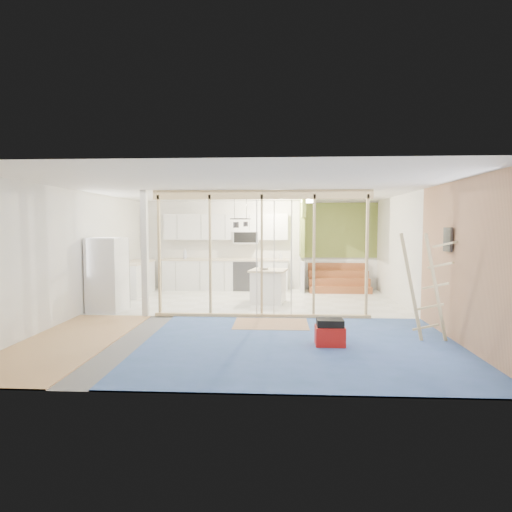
# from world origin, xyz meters

# --- Properties ---
(room) EXTENTS (7.01, 8.01, 2.61)m
(room) POSITION_xyz_m (0.00, 0.00, 1.30)
(room) COLOR slate
(room) RESTS_ON ground
(floor_overlays) EXTENTS (7.00, 8.00, 0.03)m
(floor_overlays) POSITION_xyz_m (0.07, 0.06, 0.01)
(floor_overlays) COLOR white
(floor_overlays) RESTS_ON room
(stud_frame) EXTENTS (4.66, 0.14, 2.60)m
(stud_frame) POSITION_xyz_m (-0.24, -0.00, 1.59)
(stud_frame) COLOR #DFC688
(stud_frame) RESTS_ON room
(base_cabinets) EXTENTS (4.45, 2.24, 0.93)m
(base_cabinets) POSITION_xyz_m (-1.61, 3.36, 0.47)
(base_cabinets) COLOR silver
(base_cabinets) RESTS_ON room
(upper_cabinets) EXTENTS (3.60, 0.41, 0.85)m
(upper_cabinets) POSITION_xyz_m (-0.84, 3.82, 1.82)
(upper_cabinets) COLOR silver
(upper_cabinets) RESTS_ON room
(green_partition) EXTENTS (2.25, 1.51, 2.60)m
(green_partition) POSITION_xyz_m (2.04, 3.66, 0.94)
(green_partition) COLOR olive
(green_partition) RESTS_ON room
(pot_rack) EXTENTS (0.52, 0.52, 0.72)m
(pot_rack) POSITION_xyz_m (-0.31, 1.89, 2.00)
(pot_rack) COLOR black
(pot_rack) RESTS_ON room
(sheathing_panel) EXTENTS (0.02, 4.00, 2.60)m
(sheathing_panel) POSITION_xyz_m (3.48, -2.00, 1.30)
(sheathing_panel) COLOR tan
(sheathing_panel) RESTS_ON room
(electrical_panel) EXTENTS (0.04, 0.30, 0.40)m
(electrical_panel) POSITION_xyz_m (3.43, -1.40, 1.65)
(electrical_panel) COLOR #36373B
(electrical_panel) RESTS_ON room
(ceiling_light) EXTENTS (0.32, 0.32, 0.08)m
(ceiling_light) POSITION_xyz_m (1.40, 3.00, 2.54)
(ceiling_light) COLOR #FFEABF
(ceiling_light) RESTS_ON room
(fridge) EXTENTS (0.77, 0.74, 1.62)m
(fridge) POSITION_xyz_m (-3.08, 0.45, 0.81)
(fridge) COLOR white
(fridge) RESTS_ON room
(island) EXTENTS (0.97, 0.97, 0.82)m
(island) POSITION_xyz_m (0.40, 1.68, 0.41)
(island) COLOR white
(island) RESTS_ON room
(bowl) EXTENTS (0.33, 0.33, 0.06)m
(bowl) POSITION_xyz_m (0.29, 1.62, 0.86)
(bowl) COLOR silver
(bowl) RESTS_ON island
(soap_bottle_a) EXTENTS (0.13, 0.13, 0.30)m
(soap_bottle_a) POSITION_xyz_m (-2.06, 3.61, 1.08)
(soap_bottle_a) COLOR silver
(soap_bottle_a) RESTS_ON base_cabinets
(soap_bottle_b) EXTENTS (0.11, 0.11, 0.21)m
(soap_bottle_b) POSITION_xyz_m (0.70, 3.61, 1.03)
(soap_bottle_b) COLOR silver
(soap_bottle_b) RESTS_ON base_cabinets
(toolbox) EXTENTS (0.45, 0.34, 0.43)m
(toolbox) POSITION_xyz_m (1.44, -2.01, 0.20)
(toolbox) COLOR red
(toolbox) RESTS_ON room
(ladder) EXTENTS (0.94, 0.05, 1.75)m
(ladder) POSITION_xyz_m (3.02, -1.66, 0.89)
(ladder) COLOR tan
(ladder) RESTS_ON room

